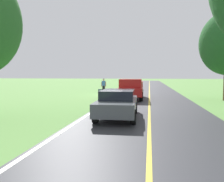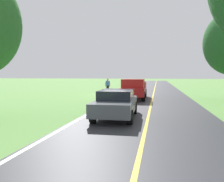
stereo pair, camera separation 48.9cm
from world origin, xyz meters
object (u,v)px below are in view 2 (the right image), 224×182
pickup_truck_passing (134,88)px  hitchhiker_walking (108,85)px  sedan_ahead_same_lane (116,103)px  suitcase_carried (104,91)px

pickup_truck_passing → hitchhiker_walking: bearing=-58.1°
pickup_truck_passing → sedan_ahead_same_lane: (-0.00, 8.73, -0.21)m
hitchhiker_walking → pickup_truck_passing: size_ratio=0.32×
suitcase_carried → sedan_ahead_same_lane: 15.38m
suitcase_carried → pickup_truck_passing: bearing=38.4°
pickup_truck_passing → sedan_ahead_same_lane: bearing=90.0°
suitcase_carried → hitchhiker_walking: bearing=100.9°
suitcase_carried → sedan_ahead_same_lane: bearing=19.5°
hitchhiker_walking → pickup_truck_passing: bearing=121.9°
hitchhiker_walking → pickup_truck_passing: pickup_truck_passing is taller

